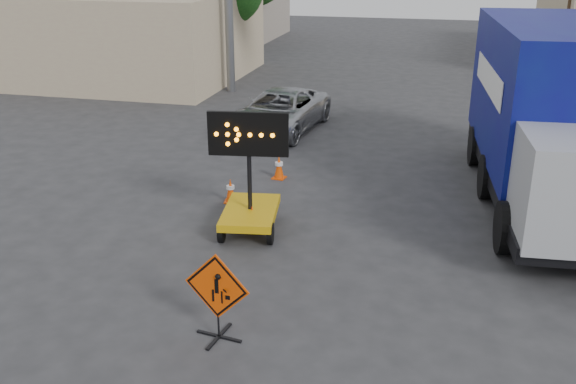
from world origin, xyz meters
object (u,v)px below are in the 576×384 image
at_px(construction_sign, 217,294).
at_px(pickup_truck, 280,111).
at_px(box_truck, 550,126).
at_px(arrow_board, 250,205).

xyz_separation_m(construction_sign, pickup_truck, (-2.22, 12.42, -0.11)).
bearing_deg(box_truck, construction_sign, -131.79).
relative_size(arrow_board, box_truck, 0.30).
xyz_separation_m(pickup_truck, box_truck, (8.05, -4.73, 1.27)).
distance_m(construction_sign, box_truck, 9.73).
height_order(pickup_truck, box_truck, box_truck).
xyz_separation_m(construction_sign, arrow_board, (-0.76, 4.24, -0.19)).
bearing_deg(pickup_truck, box_truck, -23.37).
height_order(arrow_board, box_truck, box_truck).
distance_m(construction_sign, pickup_truck, 12.62).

